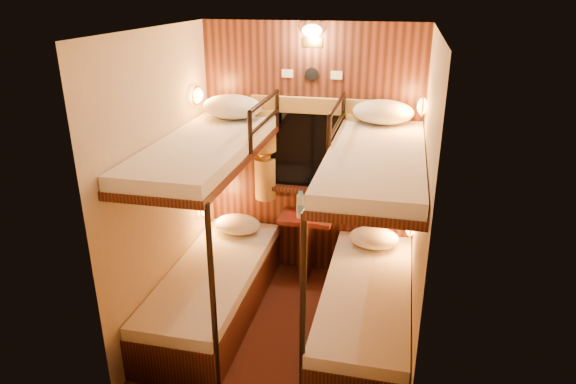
% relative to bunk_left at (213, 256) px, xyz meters
% --- Properties ---
extents(floor, '(2.10, 2.10, 0.00)m').
position_rel_bunk_left_xyz_m(floor, '(0.65, -0.07, -0.56)').
color(floor, '#34140E').
rests_on(floor, ground).
extents(ceiling, '(2.10, 2.10, 0.00)m').
position_rel_bunk_left_xyz_m(ceiling, '(0.65, -0.07, 1.84)').
color(ceiling, silver).
rests_on(ceiling, wall_back).
extents(wall_back, '(2.40, 0.00, 2.40)m').
position_rel_bunk_left_xyz_m(wall_back, '(0.65, 0.98, 0.64)').
color(wall_back, '#C6B293').
rests_on(wall_back, floor).
extents(wall_front, '(2.40, 0.00, 2.40)m').
position_rel_bunk_left_xyz_m(wall_front, '(0.65, -1.12, 0.64)').
color(wall_front, '#C6B293').
rests_on(wall_front, floor).
extents(wall_left, '(0.00, 2.40, 2.40)m').
position_rel_bunk_left_xyz_m(wall_left, '(-0.35, -0.07, 0.64)').
color(wall_left, '#C6B293').
rests_on(wall_left, floor).
extents(wall_right, '(0.00, 2.40, 2.40)m').
position_rel_bunk_left_xyz_m(wall_right, '(1.65, -0.07, 0.64)').
color(wall_right, '#C6B293').
rests_on(wall_right, floor).
extents(back_panel, '(2.00, 0.03, 2.40)m').
position_rel_bunk_left_xyz_m(back_panel, '(0.65, 0.97, 0.64)').
color(back_panel, black).
rests_on(back_panel, floor).
extents(bunk_left, '(0.72, 1.90, 1.82)m').
position_rel_bunk_left_xyz_m(bunk_left, '(0.00, 0.00, 0.00)').
color(bunk_left, black).
rests_on(bunk_left, floor).
extents(bunk_right, '(0.72, 1.90, 1.82)m').
position_rel_bunk_left_xyz_m(bunk_right, '(1.30, 0.00, 0.00)').
color(bunk_right, black).
rests_on(bunk_right, floor).
extents(window, '(1.00, 0.12, 0.79)m').
position_rel_bunk_left_xyz_m(window, '(0.65, 0.94, 0.62)').
color(window, black).
rests_on(window, back_panel).
extents(curtains, '(1.10, 0.22, 1.00)m').
position_rel_bunk_left_xyz_m(curtains, '(0.65, 0.90, 0.71)').
color(curtains, olive).
rests_on(curtains, back_panel).
extents(back_fixtures, '(0.54, 0.09, 0.48)m').
position_rel_bunk_left_xyz_m(back_fixtures, '(0.65, 0.93, 1.69)').
color(back_fixtures, black).
rests_on(back_fixtures, back_panel).
extents(reading_lamps, '(2.00, 0.20, 1.25)m').
position_rel_bunk_left_xyz_m(reading_lamps, '(0.65, 0.63, 0.68)').
color(reading_lamps, orange).
rests_on(reading_lamps, wall_left).
extents(table, '(0.50, 0.34, 0.66)m').
position_rel_bunk_left_xyz_m(table, '(0.65, 0.78, -0.14)').
color(table, '#5C2315').
rests_on(table, floor).
extents(bottle_left, '(0.08, 0.08, 0.27)m').
position_rel_bunk_left_xyz_m(bottle_left, '(0.60, 0.73, 0.21)').
color(bottle_left, '#99BFE5').
rests_on(bottle_left, table).
extents(bottle_right, '(0.07, 0.07, 0.24)m').
position_rel_bunk_left_xyz_m(bottle_right, '(0.77, 0.75, 0.19)').
color(bottle_right, '#99BFE5').
rests_on(bottle_right, table).
extents(sachet_a, '(0.10, 0.08, 0.01)m').
position_rel_bunk_left_xyz_m(sachet_a, '(0.78, 0.73, 0.09)').
color(sachet_a, silver).
rests_on(sachet_a, table).
extents(sachet_b, '(0.07, 0.05, 0.00)m').
position_rel_bunk_left_xyz_m(sachet_b, '(0.84, 0.77, 0.09)').
color(sachet_b, silver).
rests_on(sachet_b, table).
extents(pillow_lower_left, '(0.45, 0.32, 0.18)m').
position_rel_bunk_left_xyz_m(pillow_lower_left, '(-0.00, 0.67, -0.01)').
color(pillow_lower_left, silver).
rests_on(pillow_lower_left, bunk_left).
extents(pillow_lower_right, '(0.45, 0.32, 0.18)m').
position_rel_bunk_left_xyz_m(pillow_lower_right, '(1.30, 0.67, -0.01)').
color(pillow_lower_right, silver).
rests_on(pillow_lower_right, bunk_right).
extents(pillow_upper_left, '(0.53, 0.38, 0.21)m').
position_rel_bunk_left_xyz_m(pillow_upper_left, '(-0.00, 0.66, 1.13)').
color(pillow_upper_left, silver).
rests_on(pillow_upper_left, bunk_left).
extents(pillow_upper_right, '(0.51, 0.37, 0.20)m').
position_rel_bunk_left_xyz_m(pillow_upper_right, '(1.30, 0.76, 1.13)').
color(pillow_upper_right, silver).
rests_on(pillow_upper_right, bunk_right).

